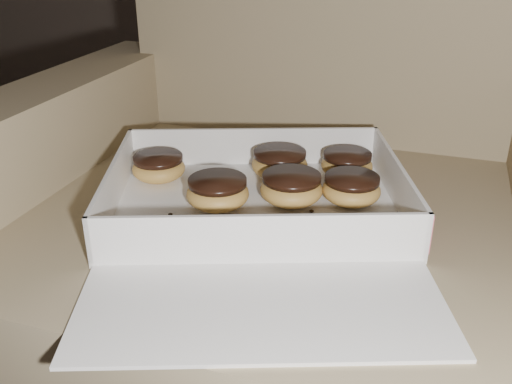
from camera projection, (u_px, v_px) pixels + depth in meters
The scene contains 13 objects.
armchair at pixel (285, 255), 1.01m from camera, with size 0.97×0.82×1.01m.
bakery_box at pixel (259, 214), 0.84m from camera, with size 0.58×0.63×0.07m.
donut_a at pixel (347, 164), 0.96m from camera, with size 0.09×0.09×0.04m.
donut_b at pixel (159, 167), 0.95m from camera, with size 0.09×0.09×0.04m.
donut_c at pixel (351, 189), 0.87m from camera, with size 0.09×0.09×0.04m.
donut_d at pixel (291, 188), 0.87m from camera, with size 0.10×0.10×0.05m.
donut_e at pixel (280, 163), 0.96m from camera, with size 0.09×0.09×0.05m.
donut_f at pixel (218, 192), 0.86m from camera, with size 0.09×0.09×0.05m.
crumb_a at pixel (163, 244), 0.77m from camera, with size 0.01×0.01×0.00m, color black.
crumb_b at pixel (170, 214), 0.84m from camera, with size 0.01×0.01×0.00m, color black.
crumb_c at pixel (147, 247), 0.76m from camera, with size 0.01×0.01×0.00m, color black.
crumb_d at pixel (312, 211), 0.85m from camera, with size 0.01×0.01×0.00m, color black.
crumb_e at pixel (340, 246), 0.76m from camera, with size 0.01×0.01×0.00m, color black.
Camera 1 is at (1.17, -0.29, 0.86)m, focal length 40.00 mm.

